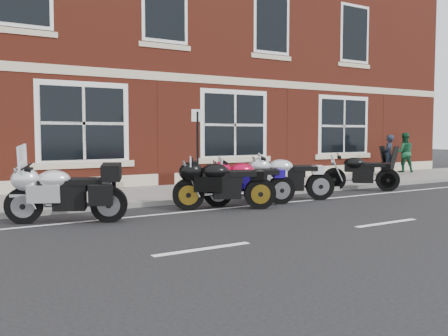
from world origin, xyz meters
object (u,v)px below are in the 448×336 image
at_px(a_board_sign, 389,160).
at_px(moto_sport_silver, 287,177).
at_px(moto_sport_red, 248,181).
at_px(moto_naked_black, 359,171).
at_px(moto_sport_black, 222,183).
at_px(pedestrian_right, 404,152).
at_px(pedestrian_left, 389,155).
at_px(barrel_planter, 248,174).
at_px(parking_sign, 198,146).
at_px(moto_touring_silver, 63,191).

bearing_deg(a_board_sign, moto_sport_silver, 176.32).
height_order(moto_sport_red, moto_naked_black, moto_sport_red).
relative_size(moto_sport_black, pedestrian_right, 1.34).
distance_m(pedestrian_left, barrel_planter, 6.62).
height_order(moto_naked_black, parking_sign, parking_sign).
bearing_deg(parking_sign, moto_touring_silver, -134.62).
relative_size(moto_sport_red, moto_naked_black, 1.25).
bearing_deg(a_board_sign, moto_naked_black, -175.45).
relative_size(moto_sport_black, pedestrian_left, 1.40).
relative_size(moto_sport_black, barrel_planter, 3.36).
bearing_deg(moto_sport_silver, moto_sport_black, 128.31).
distance_m(moto_sport_red, moto_sport_silver, 1.36).
xyz_separation_m(moto_naked_black, a_board_sign, (4.07, 2.28, 0.10)).
distance_m(moto_touring_silver, pedestrian_right, 14.97).
bearing_deg(pedestrian_left, a_board_sign, 19.05).
bearing_deg(pedestrian_right, pedestrian_left, 55.22).
distance_m(a_board_sign, barrel_planter, 6.55).
relative_size(moto_sport_black, parking_sign, 0.98).
distance_m(moto_sport_black, moto_naked_black, 5.44).
xyz_separation_m(moto_touring_silver, moto_sport_silver, (5.62, 0.25, -0.00)).
bearing_deg(moto_touring_silver, moto_sport_black, -67.09).
bearing_deg(moto_sport_red, a_board_sign, -54.20).
height_order(moto_sport_silver, a_board_sign, a_board_sign).
xyz_separation_m(moto_touring_silver, moto_sport_black, (3.43, -0.19, -0.01)).
bearing_deg(a_board_sign, parking_sign, 164.06).
bearing_deg(barrel_planter, pedestrian_right, 4.96).
bearing_deg(moto_naked_black, moto_touring_silver, 135.86).
relative_size(moto_touring_silver, moto_sport_red, 0.95).
bearing_deg(a_board_sign, barrel_planter, 156.04).
height_order(barrel_planter, parking_sign, parking_sign).
height_order(moto_naked_black, a_board_sign, a_board_sign).
xyz_separation_m(moto_sport_red, a_board_sign, (8.58, 2.99, 0.09)).
bearing_deg(moto_sport_black, a_board_sign, -45.03).
distance_m(pedestrian_left, pedestrian_right, 1.70).
height_order(moto_sport_silver, moto_naked_black, moto_sport_silver).
bearing_deg(moto_sport_silver, pedestrian_left, -41.62).
bearing_deg(moto_naked_black, moto_sport_red, 139.85).
height_order(moto_sport_silver, barrel_planter, moto_sport_silver).
height_order(moto_touring_silver, a_board_sign, moto_touring_silver).
bearing_deg(moto_naked_black, pedestrian_left, -19.41).
bearing_deg(moto_naked_black, moto_sport_black, 140.92).
bearing_deg(moto_sport_red, moto_sport_silver, -64.84).
bearing_deg(moto_sport_silver, parking_sign, 79.32).
height_order(pedestrian_left, barrel_planter, pedestrian_left).
relative_size(moto_sport_red, barrel_planter, 3.45).
bearing_deg(moto_touring_silver, pedestrian_left, -50.43).
bearing_deg(moto_sport_black, pedestrian_left, -44.78).
xyz_separation_m(moto_naked_black, pedestrian_right, (5.73, 2.90, 0.35)).
bearing_deg(pedestrian_left, parking_sign, -20.45).
bearing_deg(barrel_planter, moto_sport_silver, -104.38).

